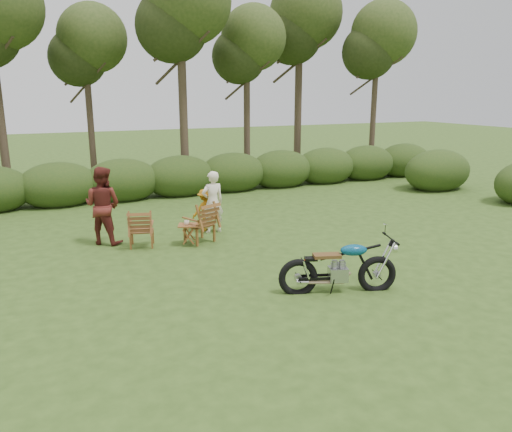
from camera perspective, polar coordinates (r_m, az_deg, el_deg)
name	(u,v)px	position (r m, az deg, el deg)	size (l,w,h in m)	color
ground	(311,278)	(9.88, 6.33, -7.10)	(80.00, 80.00, 0.00)	#2E4517
tree_line	(185,84)	(18.39, -8.17, 14.72)	(22.52, 11.62, 8.14)	#37271E
motorcycle	(337,291)	(9.34, 9.26, -8.49)	(2.05, 0.78, 1.17)	#0D7BB0
lawn_chair_right	(200,242)	(12.20, -6.45, -2.96)	(0.68, 0.68, 0.99)	brown
lawn_chair_left	(142,246)	(12.09, -12.85, -3.39)	(0.62, 0.62, 0.90)	brown
side_table	(189,235)	(11.91, -7.69, -2.15)	(0.49, 0.41, 0.51)	brown
cup	(187,223)	(11.81, -7.93, -0.76)	(0.13, 0.13, 0.10)	#F2DEC7
adult_a	(213,232)	(12.99, -4.90, -1.86)	(0.58, 0.38, 1.60)	#F7E9CB
adult_b	(106,243)	(12.57, -16.81, -2.97)	(0.90, 0.70, 1.86)	#5D201A
child	(206,230)	(13.21, -5.77, -1.61)	(0.71, 0.41, 1.10)	#BA7311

